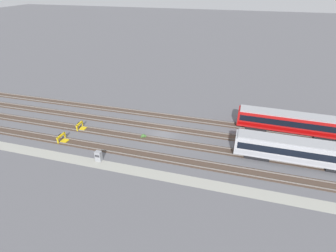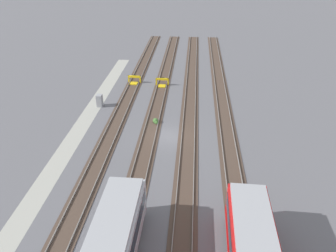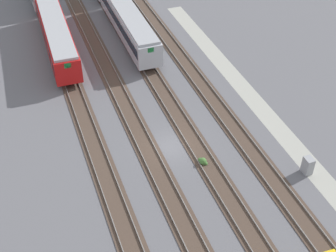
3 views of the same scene
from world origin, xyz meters
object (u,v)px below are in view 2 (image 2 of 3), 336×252
(bumper_stop_nearest_track, at_px, (134,80))
(weed_clump, at_px, (156,121))
(bumper_stop_near_inner_track, at_px, (162,83))
(electrical_cabinet, at_px, (100,101))

(bumper_stop_nearest_track, distance_m, weed_clump, 13.40)
(bumper_stop_nearest_track, relative_size, bumper_stop_near_inner_track, 1.00)
(bumper_stop_nearest_track, relative_size, electrical_cabinet, 1.26)
(electrical_cabinet, bearing_deg, bumper_stop_near_inner_track, 135.50)
(bumper_stop_nearest_track, bearing_deg, electrical_cabinet, -20.60)
(bumper_stop_nearest_track, xyz_separation_m, weed_clump, (12.52, 4.78, -0.27))
(bumper_stop_near_inner_track, distance_m, weed_clump, 11.82)
(bumper_stop_nearest_track, xyz_separation_m, electrical_cabinet, (8.41, -3.16, 0.29))
(bumper_stop_near_inner_track, bearing_deg, bumper_stop_nearest_track, -99.10)
(weed_clump, bearing_deg, electrical_cabinet, -117.35)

